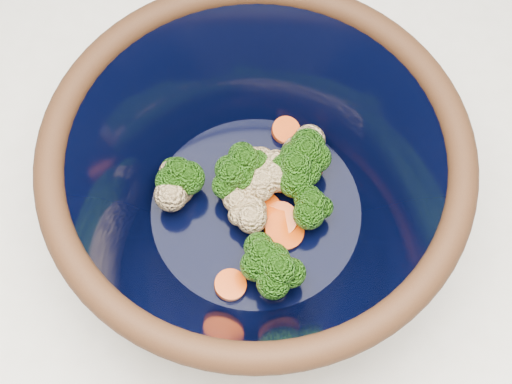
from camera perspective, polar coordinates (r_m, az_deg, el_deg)
name	(u,v)px	position (r m, az deg, el deg)	size (l,w,h in m)	color
ground	(264,382)	(1.51, 0.67, -14.96)	(3.00, 3.00, 0.00)	#9E7A54
counter	(268,322)	(1.07, 0.93, -10.38)	(1.20, 1.20, 0.90)	silver
mixing_bowl	(256,184)	(0.56, 0.00, 0.60)	(0.39, 0.39, 0.14)	black
vegetable_pile	(261,189)	(0.58, 0.41, 0.22)	(0.15, 0.17, 0.05)	#608442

